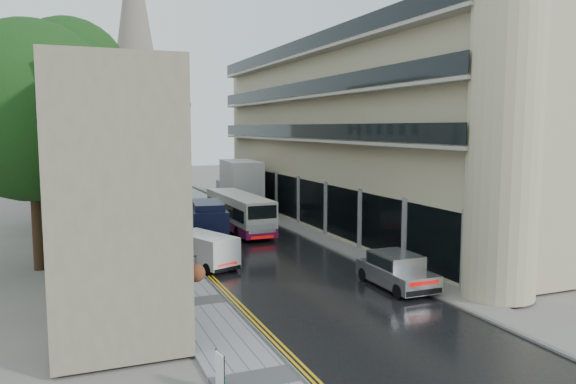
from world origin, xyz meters
TOP-DOWN VIEW (x-y plane):
  - road at (0.00, 27.50)m, footprint 9.00×85.00m
  - left_sidewalk at (-5.85, 27.50)m, footprint 2.70×85.00m
  - right_sidewalk at (5.40, 27.50)m, footprint 1.80×85.00m
  - old_shop_row at (-9.45, 30.00)m, footprint 4.50×56.00m
  - modern_block at (10.30, 26.00)m, footprint 8.00×40.00m
  - church_spire at (0.50, 82.00)m, footprint 6.40×6.40m
  - tree_near at (-12.50, 20.00)m, footprint 10.56×10.56m
  - tree_far at (-12.20, 33.00)m, footprint 9.24×9.24m
  - cream_bus at (0.08, 24.30)m, footprint 2.48×10.08m
  - white_lorry at (2.51, 34.44)m, footprint 3.39×9.23m
  - silver_hatchback at (2.81, 8.16)m, footprint 2.02×4.57m
  - white_van at (-4.23, 15.42)m, footprint 3.22×4.61m
  - navy_van at (-3.42, 22.19)m, footprint 3.01×5.88m
  - pedestrian at (-6.59, 24.61)m, footprint 0.75×0.58m
  - lamp_post_near at (-4.73, 20.42)m, footprint 1.02×0.59m
  - lamp_post_far at (-4.70, 34.57)m, footprint 0.87×0.45m
  - estate_sign at (-7.05, 2.34)m, footprint 0.16×0.65m

SIDE VIEW (x-z plane):
  - road at x=0.00m, z-range 0.00..0.02m
  - left_sidewalk at x=-5.85m, z-range 0.00..0.12m
  - right_sidewalk at x=5.40m, z-range 0.00..0.12m
  - estate_sign at x=-7.05m, z-range 0.12..1.20m
  - silver_hatchback at x=2.81m, z-range 0.02..1.73m
  - white_van at x=-4.23m, z-range 0.02..1.94m
  - pedestrian at x=-6.59m, z-range 0.12..1.96m
  - cream_bus at x=0.08m, z-range 0.02..2.76m
  - navy_van at x=-3.42m, z-range 0.02..2.89m
  - white_lorry at x=2.51m, z-range 0.02..4.77m
  - lamp_post_far at x=-4.70m, z-range 0.12..7.68m
  - lamp_post_near at x=-4.73m, z-range 0.12..9.14m
  - old_shop_row at x=-9.45m, z-range 0.00..12.00m
  - tree_far at x=-12.20m, z-range 0.00..12.46m
  - tree_near at x=-12.50m, z-range 0.00..13.89m
  - modern_block at x=10.30m, z-range 0.00..14.00m
  - church_spire at x=0.50m, z-range 0.00..40.00m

